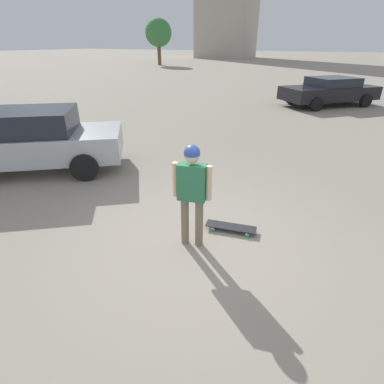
{
  "coord_description": "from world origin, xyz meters",
  "views": [
    {
      "loc": [
        -1.74,
        3.44,
        2.85
      ],
      "look_at": [
        0.0,
        0.0,
        0.91
      ],
      "focal_mm": 28.0,
      "sensor_mm": 36.0,
      "label": 1
    }
  ],
  "objects_px": {
    "person": "(192,186)",
    "skateboard": "(231,227)",
    "car_parked_near": "(32,140)",
    "car_parked_far": "(330,91)"
  },
  "relations": [
    {
      "from": "person",
      "to": "skateboard",
      "type": "relative_size",
      "value": 1.86
    },
    {
      "from": "car_parked_near",
      "to": "person",
      "type": "bearing_deg",
      "value": 131.94
    },
    {
      "from": "skateboard",
      "to": "car_parked_near",
      "type": "xyz_separation_m",
      "value": [
        5.21,
        -0.39,
        0.68
      ]
    },
    {
      "from": "person",
      "to": "car_parked_far",
      "type": "height_order",
      "value": "person"
    },
    {
      "from": "car_parked_far",
      "to": "skateboard",
      "type": "bearing_deg",
      "value": 42.87
    },
    {
      "from": "skateboard",
      "to": "car_parked_far",
      "type": "xyz_separation_m",
      "value": [
        -0.43,
        -12.63,
        0.63
      ]
    },
    {
      "from": "person",
      "to": "car_parked_near",
      "type": "xyz_separation_m",
      "value": [
        4.8,
        -1.01,
        -0.25
      ]
    },
    {
      "from": "person",
      "to": "car_parked_far",
      "type": "bearing_deg",
      "value": 75.15
    },
    {
      "from": "car_parked_near",
      "to": "skateboard",
      "type": "bearing_deg",
      "value": 139.51
    },
    {
      "from": "skateboard",
      "to": "person",
      "type": "bearing_deg",
      "value": 45.57
    }
  ]
}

